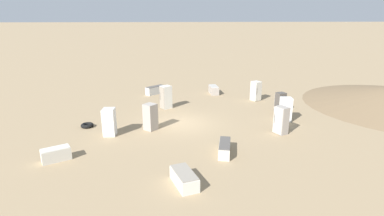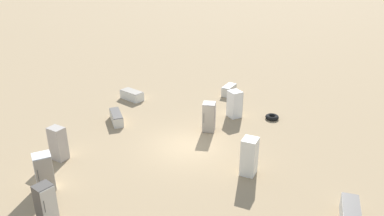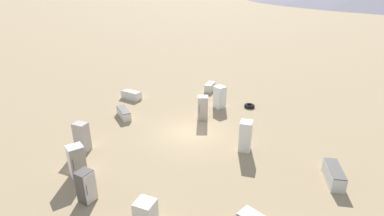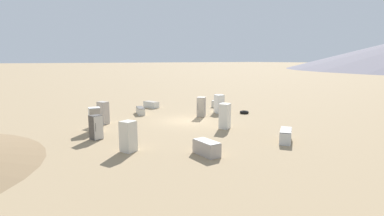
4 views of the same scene
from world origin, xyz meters
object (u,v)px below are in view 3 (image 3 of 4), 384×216
(discarded_fridge_0, at_px, (203,108))
(discarded_fridge_1, at_px, (334,175))
(discarded_fridge_6, at_px, (220,97))
(discarded_fridge_10, at_px, (124,113))
(discarded_fridge_9, at_px, (77,161))
(discarded_fridge_2, at_px, (131,95))
(discarded_fridge_5, at_px, (246,136))
(discarded_fridge_7, at_px, (82,137))
(scrap_tire, at_px, (249,106))
(discarded_fridge_8, at_px, (86,186))
(discarded_fridge_4, at_px, (210,87))

(discarded_fridge_0, distance_m, discarded_fridge_1, 9.63)
(discarded_fridge_0, distance_m, discarded_fridge_6, 2.63)
(discarded_fridge_6, height_order, discarded_fridge_10, discarded_fridge_6)
(discarded_fridge_1, relative_size, discarded_fridge_9, 1.13)
(discarded_fridge_0, xyz_separation_m, discarded_fridge_9, (0.55, -9.45, -0.01))
(discarded_fridge_2, bearing_deg, discarded_fridge_10, -145.56)
(discarded_fridge_5, height_order, discarded_fridge_7, discarded_fridge_5)
(discarded_fridge_7, relative_size, scrap_tire, 2.10)
(discarded_fridge_9, xyz_separation_m, scrap_tire, (0.42, 13.71, -0.73))
(discarded_fridge_2, bearing_deg, discarded_fridge_1, -101.17)
(discarded_fridge_9, distance_m, discarded_fridge_10, 7.23)
(discarded_fridge_8, bearing_deg, discarded_fridge_9, -119.63)
(discarded_fridge_7, distance_m, scrap_tire, 12.74)
(discarded_fridge_0, relative_size, discarded_fridge_5, 0.94)
(discarded_fridge_4, distance_m, scrap_tire, 4.91)
(discarded_fridge_9, bearing_deg, discarded_fridge_4, -154.98)
(discarded_fridge_7, height_order, scrap_tire, discarded_fridge_7)
(discarded_fridge_5, bearing_deg, discarded_fridge_2, 151.24)
(discarded_fridge_7, bearing_deg, discarded_fridge_0, 54.56)
(discarded_fridge_0, distance_m, discarded_fridge_10, 5.79)
(discarded_fridge_0, xyz_separation_m, discarded_fridge_1, (9.61, -0.37, -0.49))
(discarded_fridge_2, bearing_deg, discarded_fridge_6, -72.74)
(discarded_fridge_4, xyz_separation_m, discarded_fridge_10, (-0.24, -8.79, -0.03))
(discarded_fridge_6, xyz_separation_m, discarded_fridge_8, (3.32, -12.49, -0.09))
(discarded_fridge_9, bearing_deg, discarded_fridge_0, -169.05)
(discarded_fridge_8, relative_size, discarded_fridge_9, 0.90)
(discarded_fridge_10, bearing_deg, discarded_fridge_0, -31.01)
(discarded_fridge_0, xyz_separation_m, discarded_fridge_6, (-0.67, 2.54, -0.01))
(discarded_fridge_6, distance_m, scrap_tire, 2.49)
(discarded_fridge_9, bearing_deg, discarded_fridge_7, -111.93)
(discarded_fridge_6, distance_m, discarded_fridge_8, 12.92)
(discarded_fridge_4, bearing_deg, discarded_fridge_6, -61.21)
(discarded_fridge_4, xyz_separation_m, discarded_fridge_9, (4.46, -14.25, 0.51))
(discarded_fridge_1, height_order, discarded_fridge_10, discarded_fridge_1)
(discarded_fridge_4, distance_m, discarded_fridge_6, 3.99)
(discarded_fridge_1, height_order, discarded_fridge_8, discarded_fridge_8)
(discarded_fridge_5, distance_m, discarded_fridge_7, 9.50)
(discarded_fridge_1, distance_m, discarded_fridge_9, 12.84)
(discarded_fridge_2, height_order, discarded_fridge_8, discarded_fridge_8)
(discarded_fridge_5, height_order, scrap_tire, discarded_fridge_5)
(discarded_fridge_1, height_order, discarded_fridge_2, discarded_fridge_1)
(discarded_fridge_7, bearing_deg, discarded_fridge_10, 96.73)
(discarded_fridge_4, distance_m, discarded_fridge_7, 13.17)
(discarded_fridge_9, bearing_deg, discarded_fridge_10, -131.62)
(discarded_fridge_6, relative_size, discarded_fridge_7, 0.98)
(discarded_fridge_7, bearing_deg, discarded_fridge_6, 60.84)
(discarded_fridge_4, relative_size, discarded_fridge_9, 0.89)
(discarded_fridge_1, relative_size, discarded_fridge_2, 1.04)
(discarded_fridge_7, xyz_separation_m, discarded_fridge_8, (4.36, -1.78, -0.11))
(discarded_fridge_2, xyz_separation_m, discarded_fridge_10, (2.90, -2.48, -0.00))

